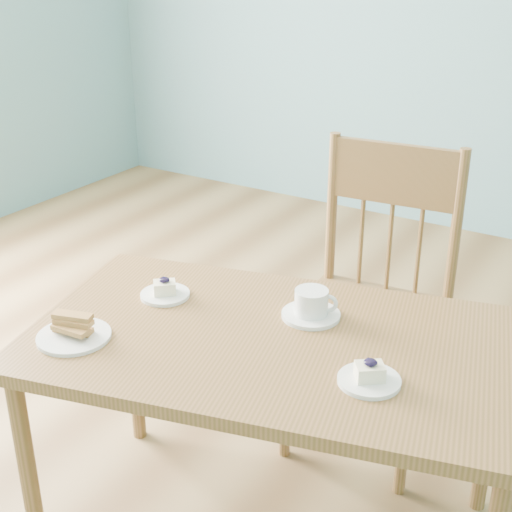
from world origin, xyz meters
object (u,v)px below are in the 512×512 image
at_px(coffee_cup, 312,306).
at_px(biscotti_plate, 73,332).
at_px(dining_table, 273,359).
at_px(cheesecake_plate_far, 165,292).
at_px(cheesecake_plate_near, 369,377).
at_px(dining_chair, 372,301).

bearing_deg(coffee_cup, biscotti_plate, -157.65).
relative_size(dining_table, coffee_cup, 8.76).
bearing_deg(coffee_cup, cheesecake_plate_far, 175.57).
height_order(dining_table, cheesecake_plate_near, cheesecake_plate_near).
xyz_separation_m(dining_table, cheesecake_plate_far, (-0.38, 0.03, 0.08)).
relative_size(cheesecake_plate_near, cheesecake_plate_far, 1.04).
relative_size(dining_table, cheesecake_plate_near, 9.50).
height_order(cheesecake_plate_near, coffee_cup, coffee_cup).
xyz_separation_m(cheesecake_plate_near, cheesecake_plate_far, (-0.67, 0.09, -0.00)).
distance_m(cheesecake_plate_near, coffee_cup, 0.33).
distance_m(dining_chair, cheesecake_plate_far, 0.71).
height_order(coffee_cup, biscotti_plate, coffee_cup).
xyz_separation_m(dining_table, dining_chair, (0.03, 0.59, -0.08)).
relative_size(cheesecake_plate_near, biscotti_plate, 0.78).
bearing_deg(dining_chair, biscotti_plate, -123.26).
relative_size(cheesecake_plate_near, coffee_cup, 0.92).
bearing_deg(cheesecake_plate_near, cheesecake_plate_far, 171.93).
bearing_deg(cheesecake_plate_far, dining_table, -5.16).
xyz_separation_m(dining_chair, cheesecake_plate_near, (0.26, -0.65, 0.16)).
xyz_separation_m(coffee_cup, biscotti_plate, (-0.46, -0.42, -0.02)).
height_order(cheesecake_plate_far, biscotti_plate, biscotti_plate).
bearing_deg(cheesecake_plate_far, dining_chair, 53.56).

